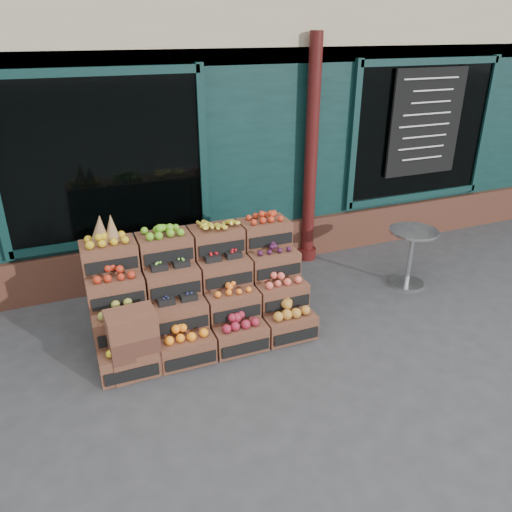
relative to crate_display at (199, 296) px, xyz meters
name	(u,v)px	position (x,y,z in m)	size (l,w,h in m)	color
ground	(297,347)	(0.89, -0.73, -0.46)	(60.00, 60.00, 0.00)	#363638
shop_facade	(171,79)	(0.90, 4.38, 1.94)	(12.00, 6.24, 4.80)	black
crate_display	(199,296)	(0.00, 0.00, 0.00)	(2.40, 1.19, 1.49)	brown
spare_crates	(133,343)	(-0.83, -0.50, -0.10)	(0.49, 0.35, 0.72)	brown
bistro_table	(411,251)	(2.96, 0.01, 0.04)	(0.64, 0.64, 0.81)	silver
shopkeeper	(136,197)	(-0.26, 2.17, 0.56)	(0.74, 0.49, 2.04)	#185621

